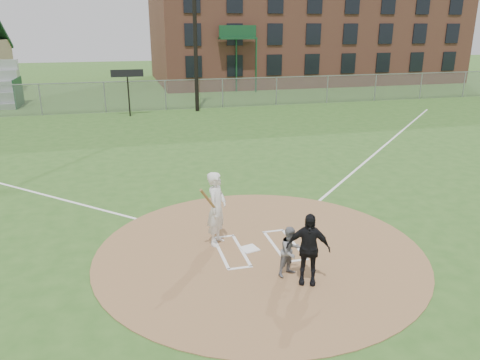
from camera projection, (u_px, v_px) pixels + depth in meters
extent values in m
plane|color=#2E561D|center=(260.00, 251.00, 12.05)|extent=(140.00, 140.00, 0.00)
cylinder|color=#946C46|center=(260.00, 251.00, 12.05)|extent=(8.40, 8.40, 0.02)
cube|color=white|center=(250.00, 249.00, 12.12)|extent=(0.50, 0.50, 0.03)
cube|color=white|center=(384.00, 146.00, 22.48)|extent=(17.04, 17.04, 0.01)
imported|color=gray|center=(290.00, 251.00, 10.71)|extent=(0.71, 0.64, 1.19)
imported|color=black|center=(308.00, 249.00, 10.32)|extent=(1.06, 0.77, 1.67)
cube|color=white|center=(221.00, 252.00, 11.94)|extent=(0.08, 1.80, 0.01)
cube|color=white|center=(241.00, 250.00, 12.07)|extent=(0.08, 1.80, 0.01)
cube|color=white|center=(223.00, 237.00, 12.83)|extent=(0.62, 0.08, 0.01)
cube|color=white|center=(240.00, 268.00, 11.18)|extent=(0.62, 0.08, 0.01)
cube|color=white|center=(294.00, 244.00, 12.42)|extent=(0.08, 1.80, 0.01)
cube|color=white|center=(274.00, 246.00, 12.29)|extent=(0.08, 1.80, 0.01)
cube|color=white|center=(273.00, 231.00, 13.18)|extent=(0.62, 0.08, 0.01)
cube|color=white|center=(297.00, 261.00, 11.53)|extent=(0.62, 0.08, 0.01)
imported|color=white|center=(217.00, 209.00, 12.14)|extent=(0.79, 0.86, 1.98)
cylinder|color=olive|center=(208.00, 199.00, 11.57)|extent=(0.50, 0.45, 0.70)
cube|color=slate|center=(166.00, 95.00, 31.93)|extent=(56.00, 0.03, 2.00)
cube|color=gray|center=(165.00, 80.00, 31.61)|extent=(56.00, 0.06, 0.06)
cube|color=gray|center=(166.00, 95.00, 31.93)|extent=(56.08, 0.08, 2.00)
cube|color=#194728|center=(19.00, 92.00, 33.37)|extent=(0.08, 3.20, 2.00)
cube|color=#945340|center=(301.00, 5.00, 48.44)|extent=(30.00, 16.00, 15.00)
cube|color=black|center=(334.00, 3.00, 41.05)|extent=(26.60, 0.10, 12.20)
cube|color=#194728|center=(238.00, 38.00, 39.26)|extent=(3.20, 1.00, 0.15)
cube|color=#194728|center=(236.00, 65.00, 40.42)|extent=(0.12, 0.12, 4.50)
cube|color=#194728|center=(256.00, 66.00, 39.91)|extent=(0.12, 0.12, 4.50)
cube|color=#194728|center=(238.00, 31.00, 39.08)|extent=(3.20, 0.08, 1.00)
cylinder|color=black|center=(195.00, 18.00, 29.92)|extent=(0.26, 0.26, 12.00)
cylinder|color=black|center=(129.00, 96.00, 29.58)|extent=(0.10, 0.10, 2.60)
cube|color=black|center=(127.00, 73.00, 29.14)|extent=(2.00, 0.10, 0.45)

